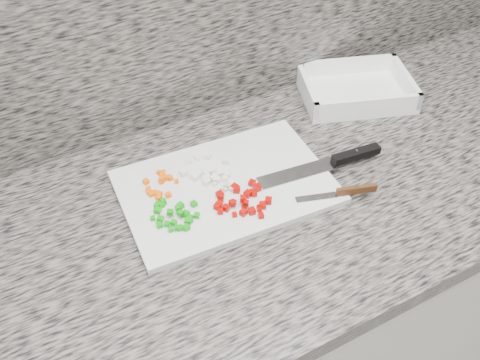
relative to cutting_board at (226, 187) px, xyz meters
name	(u,v)px	position (x,y,z in m)	size (l,w,h in m)	color
cabinet	(242,330)	(0.01, -0.05, -0.48)	(3.92, 0.62, 0.86)	silver
countertop	(242,209)	(0.01, -0.05, -0.03)	(3.96, 0.64, 0.04)	#646058
cutting_board	(226,187)	(0.00, 0.00, 0.00)	(0.40, 0.27, 0.01)	silver
carrot_pile	(159,185)	(-0.12, 0.06, 0.01)	(0.07, 0.08, 0.02)	#FF5D05
onion_pile	(208,173)	(-0.02, 0.04, 0.01)	(0.10, 0.10, 0.01)	white
green_pepper_pile	(175,215)	(-0.12, -0.03, 0.01)	(0.09, 0.09, 0.02)	#0F930D
red_pepper_pile	(242,200)	(0.00, -0.06, 0.01)	(0.11, 0.10, 0.02)	#A50602
garlic_pile	(226,187)	(0.00, -0.01, 0.01)	(0.04, 0.04, 0.01)	beige
chef_knife	(336,161)	(0.23, -0.05, 0.01)	(0.27, 0.06, 0.02)	silver
paring_knife	(346,192)	(0.19, -0.13, 0.01)	(0.16, 0.06, 0.02)	silver
tray	(356,90)	(0.41, 0.13, 0.01)	(0.30, 0.25, 0.05)	white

